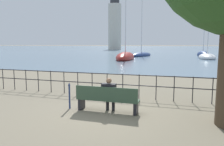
{
  "coord_description": "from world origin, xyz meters",
  "views": [
    {
      "loc": [
        2.32,
        -6.97,
        2.31
      ],
      "look_at": [
        0.0,
        0.5,
        1.28
      ],
      "focal_mm": 35.0,
      "sensor_mm": 36.0,
      "label": 1
    }
  ],
  "objects_px": {
    "sailboat_0": "(203,55)",
    "harbor_lighthouse": "(115,24)",
    "seated_person_left": "(109,93)",
    "sailboat_2": "(141,55)",
    "sailboat_1": "(207,57)",
    "closed_umbrella": "(69,94)",
    "park_bench": "(107,99)",
    "sailboat_3": "(125,57)"
  },
  "relations": [
    {
      "from": "park_bench",
      "to": "sailboat_2",
      "type": "height_order",
      "value": "sailboat_2"
    },
    {
      "from": "seated_person_left",
      "to": "harbor_lighthouse",
      "type": "bearing_deg",
      "value": 106.43
    },
    {
      "from": "sailboat_1",
      "to": "sailboat_2",
      "type": "xyz_separation_m",
      "value": [
        -11.37,
        4.53,
        0.02
      ]
    },
    {
      "from": "sailboat_2",
      "to": "harbor_lighthouse",
      "type": "height_order",
      "value": "harbor_lighthouse"
    },
    {
      "from": "closed_umbrella",
      "to": "sailboat_3",
      "type": "height_order",
      "value": "sailboat_3"
    },
    {
      "from": "sailboat_0",
      "to": "sailboat_1",
      "type": "xyz_separation_m",
      "value": [
        -0.15,
        -8.26,
        -0.05
      ]
    },
    {
      "from": "sailboat_0",
      "to": "sailboat_3",
      "type": "xyz_separation_m",
      "value": [
        -12.32,
        -13.44,
        0.04
      ]
    },
    {
      "from": "sailboat_1",
      "to": "sailboat_3",
      "type": "bearing_deg",
      "value": -159.08
    },
    {
      "from": "sailboat_1",
      "to": "harbor_lighthouse",
      "type": "distance_m",
      "value": 67.52
    },
    {
      "from": "closed_umbrella",
      "to": "sailboat_0",
      "type": "height_order",
      "value": "sailboat_0"
    },
    {
      "from": "closed_umbrella",
      "to": "sailboat_2",
      "type": "relative_size",
      "value": 0.08
    },
    {
      "from": "closed_umbrella",
      "to": "sailboat_1",
      "type": "relative_size",
      "value": 0.12
    },
    {
      "from": "sailboat_3",
      "to": "sailboat_0",
      "type": "bearing_deg",
      "value": 42.19
    },
    {
      "from": "sailboat_3",
      "to": "sailboat_1",
      "type": "bearing_deg",
      "value": 17.75
    },
    {
      "from": "closed_umbrella",
      "to": "sailboat_1",
      "type": "distance_m",
      "value": 31.95
    },
    {
      "from": "park_bench",
      "to": "sailboat_1",
      "type": "xyz_separation_m",
      "value": [
        6.5,
        30.93,
        -0.16
      ]
    },
    {
      "from": "sailboat_0",
      "to": "sailboat_2",
      "type": "relative_size",
      "value": 0.64
    },
    {
      "from": "seated_person_left",
      "to": "sailboat_2",
      "type": "bearing_deg",
      "value": 97.92
    },
    {
      "from": "sailboat_1",
      "to": "park_bench",
      "type": "bearing_deg",
      "value": -104.0
    },
    {
      "from": "closed_umbrella",
      "to": "sailboat_1",
      "type": "bearing_deg",
      "value": 75.65
    },
    {
      "from": "sailboat_0",
      "to": "harbor_lighthouse",
      "type": "distance_m",
      "value": 60.64
    },
    {
      "from": "sailboat_0",
      "to": "harbor_lighthouse",
      "type": "bearing_deg",
      "value": 112.69
    },
    {
      "from": "sailboat_0",
      "to": "harbor_lighthouse",
      "type": "relative_size",
      "value": 0.33
    },
    {
      "from": "park_bench",
      "to": "harbor_lighthouse",
      "type": "xyz_separation_m",
      "value": [
        -26.16,
        88.97,
        10.95
      ]
    },
    {
      "from": "sailboat_2",
      "to": "harbor_lighthouse",
      "type": "bearing_deg",
      "value": 129.41
    },
    {
      "from": "seated_person_left",
      "to": "sailboat_1",
      "type": "xyz_separation_m",
      "value": [
        6.45,
        30.85,
        -0.37
      ]
    },
    {
      "from": "sailboat_0",
      "to": "sailboat_1",
      "type": "relative_size",
      "value": 1.01
    },
    {
      "from": "sailboat_3",
      "to": "harbor_lighthouse",
      "type": "distance_m",
      "value": 67.37
    },
    {
      "from": "seated_person_left",
      "to": "sailboat_1",
      "type": "relative_size",
      "value": 0.15
    },
    {
      "from": "park_bench",
      "to": "seated_person_left",
      "type": "xyz_separation_m",
      "value": [
        0.05,
        0.08,
        0.21
      ]
    },
    {
      "from": "seated_person_left",
      "to": "sailboat_3",
      "type": "xyz_separation_m",
      "value": [
        -5.72,
        25.66,
        -0.29
      ]
    },
    {
      "from": "park_bench",
      "to": "sailboat_3",
      "type": "distance_m",
      "value": 26.36
    },
    {
      "from": "sailboat_1",
      "to": "harbor_lighthouse",
      "type": "xyz_separation_m",
      "value": [
        -32.66,
        58.04,
        11.11
      ]
    },
    {
      "from": "sailboat_2",
      "to": "seated_person_left",
      "type": "bearing_deg",
      "value": -64.38
    },
    {
      "from": "harbor_lighthouse",
      "to": "sailboat_2",
      "type": "bearing_deg",
      "value": -68.3
    },
    {
      "from": "sailboat_1",
      "to": "sailboat_2",
      "type": "bearing_deg",
      "value": 156.14
    },
    {
      "from": "sailboat_0",
      "to": "sailboat_2",
      "type": "xyz_separation_m",
      "value": [
        -11.51,
        -3.73,
        -0.02
      ]
    },
    {
      "from": "sailboat_1",
      "to": "harbor_lighthouse",
      "type": "bearing_deg",
      "value": 117.23
    },
    {
      "from": "sailboat_1",
      "to": "sailboat_3",
      "type": "relative_size",
      "value": 0.67
    },
    {
      "from": "sailboat_3",
      "to": "harbor_lighthouse",
      "type": "bearing_deg",
      "value": 102.64
    },
    {
      "from": "park_bench",
      "to": "closed_umbrella",
      "type": "bearing_deg",
      "value": -179.04
    },
    {
      "from": "seated_person_left",
      "to": "sailboat_2",
      "type": "height_order",
      "value": "sailboat_2"
    }
  ]
}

